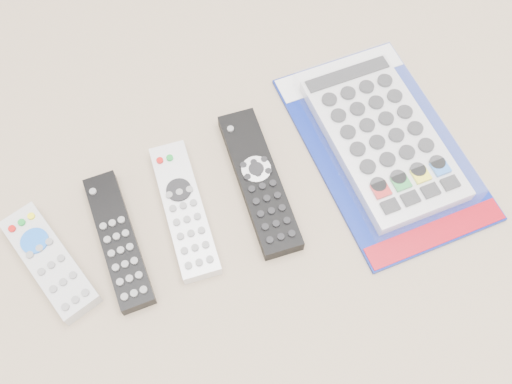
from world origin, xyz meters
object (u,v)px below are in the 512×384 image
remote_small_grey (50,262)px  remote_slim_black (118,240)px  remote_silver_dvd (184,209)px  jumbo_remote_packaged (383,137)px  remote_large_black (259,181)px

remote_small_grey → remote_slim_black: bearing=-20.0°
remote_silver_dvd → jumbo_remote_packaged: size_ratio=0.58×
remote_slim_black → jumbo_remote_packaged: 0.37m
remote_silver_dvd → jumbo_remote_packaged: (0.28, -0.04, 0.01)m
remote_small_grey → remote_large_black: bearing=-15.9°
remote_large_black → remote_slim_black: bearing=-172.2°
remote_small_grey → remote_slim_black: remote_small_grey is taller
remote_silver_dvd → remote_large_black: 0.10m
remote_large_black → remote_small_grey: bearing=-174.0°
remote_small_grey → jumbo_remote_packaged: 0.45m
remote_slim_black → jumbo_remote_packaged: jumbo_remote_packaged is taller
remote_slim_black → remote_silver_dvd: size_ratio=0.97×
jumbo_remote_packaged → remote_slim_black: bearing=-179.1°
remote_small_grey → remote_slim_black: size_ratio=0.87×
jumbo_remote_packaged → remote_small_grey: bearing=-179.8°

